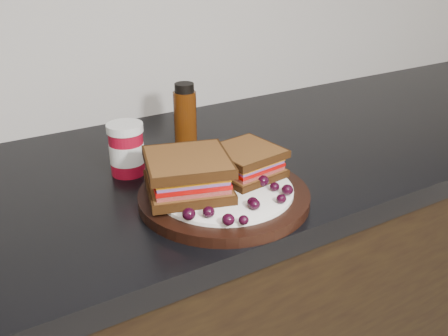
{
  "coord_description": "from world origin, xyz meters",
  "views": [
    {
      "loc": [
        -0.22,
        0.92,
        1.3
      ],
      "look_at": [
        0.15,
        1.54,
        0.96
      ],
      "focal_mm": 40.0,
      "sensor_mm": 36.0,
      "label": 1
    }
  ],
  "objects_px": {
    "plate": "(224,196)",
    "sandwich_left": "(188,174)",
    "condiment_jar": "(127,149)",
    "oil_bottle": "(185,115)"
  },
  "relations": [
    {
      "from": "condiment_jar",
      "to": "oil_bottle",
      "type": "bearing_deg",
      "value": 24.62
    },
    {
      "from": "sandwich_left",
      "to": "plate",
      "type": "bearing_deg",
      "value": -4.27
    },
    {
      "from": "plate",
      "to": "condiment_jar",
      "type": "height_order",
      "value": "condiment_jar"
    },
    {
      "from": "plate",
      "to": "sandwich_left",
      "type": "relative_size",
      "value": 2.15
    },
    {
      "from": "condiment_jar",
      "to": "oil_bottle",
      "type": "relative_size",
      "value": 0.74
    },
    {
      "from": "sandwich_left",
      "to": "condiment_jar",
      "type": "xyz_separation_m",
      "value": [
        -0.04,
        0.16,
        -0.01
      ]
    },
    {
      "from": "oil_bottle",
      "to": "plate",
      "type": "bearing_deg",
      "value": -103.29
    },
    {
      "from": "plate",
      "to": "oil_bottle",
      "type": "relative_size",
      "value": 2.15
    },
    {
      "from": "plate",
      "to": "condiment_jar",
      "type": "distance_m",
      "value": 0.21
    },
    {
      "from": "plate",
      "to": "sandwich_left",
      "type": "xyz_separation_m",
      "value": [
        -0.05,
        0.02,
        0.04
      ]
    }
  ]
}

